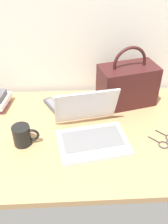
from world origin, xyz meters
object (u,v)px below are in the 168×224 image
at_px(eyeglasses, 166,141).
at_px(handbag, 127,84).
at_px(coffee_mug, 23,135).
at_px(remote_control_far, 53,106).
at_px(laptop, 91,130).

xyz_separation_m(eyeglasses, handbag, (-0.13, 0.33, 0.11)).
distance_m(eyeglasses, handbag, 0.37).
relative_size(coffee_mug, eyeglasses, 0.86).
xyz_separation_m(coffee_mug, remote_control_far, (0.12, 0.27, -0.04)).
height_order(laptop, remote_control_far, laptop).
bearing_deg(laptop, handbag, 52.23).
relative_size(coffee_mug, remote_control_far, 0.73).
distance_m(laptop, remote_control_far, 0.31).
bearing_deg(remote_control_far, handbag, 4.68).
bearing_deg(laptop, eyeglasses, -8.08).
bearing_deg(coffee_mug, eyeglasses, -2.04).
bearing_deg(handbag, remote_control_far, -175.32).
distance_m(coffee_mug, handbag, 0.61).
relative_size(laptop, eyeglasses, 2.53).
relative_size(laptop, coffee_mug, 2.93).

